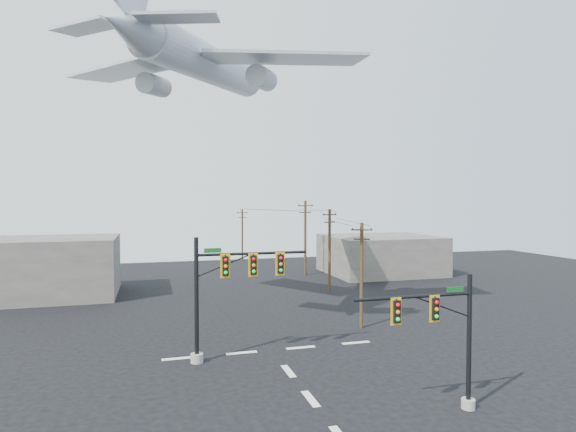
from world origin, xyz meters
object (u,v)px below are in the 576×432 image
object	(u,v)px
utility_pole_c	(305,236)
utility_pole_b	(330,248)
utility_pole_a	(362,273)
airliner	(208,65)
signal_mast_far	(225,291)
utility_pole_d	(242,234)
signal_mast_near	(446,339)

from	to	relation	value
utility_pole_c	utility_pole_b	bearing A→B (deg)	-86.04
utility_pole_a	utility_pole_c	xyz separation A→B (m)	(3.81, 25.75, 0.86)
utility_pole_b	airliner	size ratio (longest dim) A/B	0.36
signal_mast_far	airliner	bearing A→B (deg)	89.17
utility_pole_a	utility_pole_b	xyz separation A→B (m)	(2.88, 14.44, 0.39)
signal_mast_far	airliner	size ratio (longest dim) A/B	0.31
signal_mast_far	utility_pole_b	world-z (taller)	utility_pole_b
signal_mast_far	utility_pole_b	size ratio (longest dim) A/B	0.86
utility_pole_a	utility_pole_d	bearing A→B (deg)	115.62
signal_mast_near	signal_mast_far	distance (m)	13.33
utility_pole_d	airliner	distance (m)	42.11
signal_mast_near	airliner	xyz separation A→B (m)	(-8.62, 19.95, 17.25)
signal_mast_far	utility_pole_b	xyz separation A→B (m)	(14.06, 19.01, 0.33)
signal_mast_near	utility_pole_a	distance (m)	14.81
signal_mast_far	utility_pole_d	bearing A→B (deg)	78.29
signal_mast_near	signal_mast_far	xyz separation A→B (m)	(-8.76, 10.01, 0.86)
utility_pole_c	signal_mast_near	bearing A→B (deg)	-90.10
utility_pole_a	utility_pole_d	xyz separation A→B (m)	(-1.33, 42.94, 0.11)
utility_pole_b	utility_pole_c	world-z (taller)	utility_pole_c
signal_mast_far	utility_pole_a	bearing A→B (deg)	22.26
signal_mast_far	utility_pole_d	distance (m)	48.52
signal_mast_near	utility_pole_d	bearing A→B (deg)	88.92
signal_mast_near	airliner	bearing A→B (deg)	113.36
utility_pole_b	utility_pole_c	xyz separation A→B (m)	(0.94, 11.32, 0.46)
utility_pole_b	utility_pole_d	size ratio (longest dim) A/B	1.07
utility_pole_c	utility_pole_d	size ratio (longest dim) A/B	1.17
signal_mast_far	airliner	xyz separation A→B (m)	(0.14, 9.93, 16.39)
signal_mast_far	utility_pole_b	distance (m)	23.64
utility_pole_c	airliner	xyz separation A→B (m)	(-14.85, -20.39, 15.60)
signal_mast_near	utility_pole_a	bearing A→B (deg)	80.59
utility_pole_a	airliner	size ratio (longest dim) A/B	0.33
utility_pole_d	utility_pole_a	bearing A→B (deg)	-69.50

